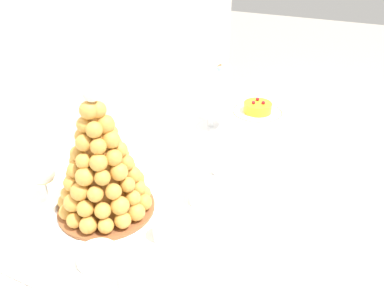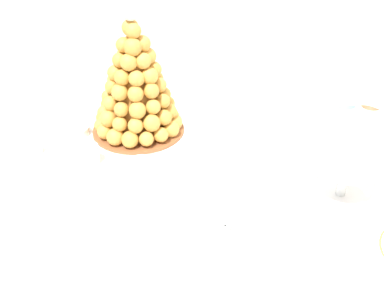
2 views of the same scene
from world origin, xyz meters
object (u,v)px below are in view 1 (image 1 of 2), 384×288
at_px(serving_tray, 144,208).
at_px(dessert_cup_mid_left, 164,231).
at_px(creme_brulee_ramekin, 98,256).
at_px(macaron_goblet, 212,89).
at_px(dessert_cup_left, 132,282).
at_px(croquembouche, 101,165).
at_px(fruit_tart_plate, 257,109).
at_px(dessert_cup_centre, 199,194).
at_px(wine_glass, 42,172).
at_px(dessert_cup_mid_right, 222,164).

height_order(serving_tray, dessert_cup_mid_left, dessert_cup_mid_left).
height_order(creme_brulee_ramekin, macaron_goblet, macaron_goblet).
xyz_separation_m(dessert_cup_left, macaron_goblet, (0.73, 0.14, 0.11)).
xyz_separation_m(croquembouche, dessert_cup_left, (-0.19, -0.20, -0.11)).
bearing_deg(fruit_tart_plate, dessert_cup_centre, -177.41).
height_order(croquembouche, creme_brulee_ramekin, croquembouche).
distance_m(creme_brulee_ramekin, fruit_tart_plate, 0.88).
xyz_separation_m(croquembouche, wine_glass, (-0.04, 0.15, -0.04)).
distance_m(serving_tray, fruit_tart_plate, 0.69).
bearing_deg(dessert_cup_mid_left, dessert_cup_centre, -6.58).
bearing_deg(dessert_cup_mid_left, wine_glass, 91.83).
bearing_deg(creme_brulee_ramekin, wine_glass, 65.62).
relative_size(croquembouche, creme_brulee_ramekin, 3.70).
bearing_deg(creme_brulee_ramekin, dessert_cup_centre, -22.86).
distance_m(dessert_cup_mid_left, fruit_tart_plate, 0.76).
distance_m(dessert_cup_centre, macaron_goblet, 0.45).
relative_size(dessert_cup_left, dessert_cup_mid_left, 1.07).
xyz_separation_m(croquembouche, macaron_goblet, (0.54, -0.06, 0.01)).
relative_size(serving_tray, dessert_cup_mid_right, 10.62).
distance_m(dessert_cup_left, dessert_cup_mid_right, 0.47).
bearing_deg(wine_glass, dessert_cup_mid_right, -48.27).
distance_m(serving_tray, dessert_cup_mid_left, 0.13).
height_order(dessert_cup_left, macaron_goblet, macaron_goblet).
bearing_deg(fruit_tart_plate, dessert_cup_mid_right, -176.44).
height_order(dessert_cup_mid_left, macaron_goblet, macaron_goblet).
height_order(dessert_cup_mid_left, fruit_tart_plate, fruit_tart_plate).
xyz_separation_m(croquembouche, dessert_cup_mid_left, (-0.03, -0.19, -0.11)).
height_order(dessert_cup_mid_right, macaron_goblet, macaron_goblet).
distance_m(croquembouche, macaron_goblet, 0.54).
bearing_deg(dessert_cup_centre, serving_tray, 122.95).
bearing_deg(fruit_tart_plate, dessert_cup_left, -178.55).
bearing_deg(fruit_tart_plate, wine_glass, 156.67).
relative_size(croquembouche, wine_glass, 2.35).
bearing_deg(wine_glass, dessert_cup_centre, -65.06).
relative_size(serving_tray, dessert_cup_centre, 10.71).
xyz_separation_m(croquembouche, dessert_cup_mid_right, (0.28, -0.20, -0.11)).
xyz_separation_m(dessert_cup_centre, creme_brulee_ramekin, (-0.28, 0.12, -0.01)).
height_order(serving_tray, wine_glass, wine_glass).
xyz_separation_m(dessert_cup_mid_left, creme_brulee_ramekin, (-0.12, 0.10, -0.01)).
height_order(dessert_cup_centre, wine_glass, wine_glass).
height_order(croquembouche, dessert_cup_mid_left, croquembouche).
bearing_deg(serving_tray, macaron_goblet, 2.62).
xyz_separation_m(dessert_cup_centre, macaron_goblet, (0.41, 0.14, 0.11)).
bearing_deg(serving_tray, fruit_tart_plate, -7.85).
relative_size(dessert_cup_centre, fruit_tart_plate, 0.30).
bearing_deg(dessert_cup_mid_right, creme_brulee_ramekin, 164.75).
bearing_deg(fruit_tart_plate, croquembouche, 166.33).
bearing_deg(serving_tray, dessert_cup_mid_right, -27.66).
xyz_separation_m(serving_tray, croquembouche, (-0.05, 0.08, 0.14)).
relative_size(dessert_cup_centre, dessert_cup_mid_right, 0.99).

